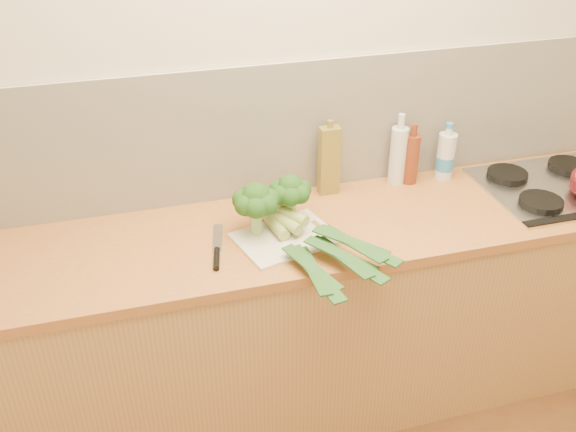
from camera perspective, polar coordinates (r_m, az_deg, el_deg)
name	(u,v)px	position (r m, az deg, el deg)	size (l,w,h in m)	color
room_shell	(300,128)	(2.55, 1.04, 7.82)	(3.50, 3.50, 3.50)	beige
counter	(318,315)	(2.70, 2.67, -8.80)	(3.20, 0.62, 0.90)	tan
gas_hob	(555,186)	(2.88, 22.68, 2.48)	(0.58, 0.50, 0.04)	silver
chopping_board	(286,238)	(2.34, -0.20, -1.95)	(0.35, 0.26, 0.01)	silver
broccoli_left	(256,201)	(2.29, -2.88, 1.37)	(0.17, 0.17, 0.20)	#92B96C
broccoli_right	(290,191)	(2.36, 0.20, 2.25)	(0.16, 0.16, 0.20)	#92B96C
leek_front	(284,236)	(2.30, -0.32, -1.78)	(0.17, 0.68, 0.04)	white
leek_mid	(300,231)	(2.29, 1.12, -1.35)	(0.33, 0.61, 0.04)	white
leek_back	(312,224)	(2.30, 2.15, -0.74)	(0.37, 0.54, 0.04)	white
chefs_knife	(217,253)	(2.26, -6.34, -3.32)	(0.09, 0.30, 0.02)	silver
oil_tin	(329,160)	(2.57, 3.66, 4.97)	(0.08, 0.05, 0.32)	olive
glass_bottle	(398,154)	(2.69, 9.75, 5.41)	(0.07, 0.07, 0.31)	silver
amber_bottle	(411,158)	(2.71, 10.89, 5.08)	(0.06, 0.06, 0.26)	maroon
water_bottle	(445,157)	(2.79, 13.82, 5.09)	(0.08, 0.08, 0.23)	silver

